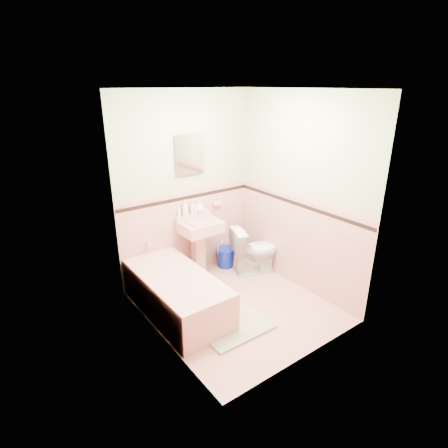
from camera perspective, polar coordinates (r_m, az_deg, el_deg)
floor at (r=4.58m, az=1.89°, el=-12.69°), size 2.20×2.20×0.00m
ceiling at (r=3.80m, az=2.37°, el=20.41°), size 2.20×2.20×0.00m
wall_back at (r=4.89m, az=-5.92°, el=5.64°), size 2.50×0.00×2.50m
wall_front at (r=3.29m, az=14.05°, el=-2.79°), size 2.50×0.00×2.50m
wall_left at (r=3.52m, az=-10.79°, el=-0.85°), size 0.00×2.50×2.50m
wall_right at (r=4.68m, az=11.82°, el=4.58°), size 0.00×2.50×2.50m
wainscot_back at (r=5.09m, az=-5.57°, el=-1.45°), size 2.00×0.00×2.00m
wainscot_front at (r=3.60m, az=12.97°, el=-12.24°), size 2.00×0.00×2.00m
wainscot_left at (r=3.82m, az=-9.96°, el=-9.90°), size 0.00×2.20×2.20m
wainscot_right at (r=4.89m, az=11.16°, el=-2.76°), size 0.00×2.20×2.20m
accent_back at (r=4.91m, az=-5.75°, el=4.14°), size 2.00×0.00×2.00m
accent_front at (r=3.35m, az=13.62°, el=-4.73°), size 2.00×0.00×2.00m
accent_left at (r=3.58m, az=-10.39°, el=-2.72°), size 0.00×2.20×2.20m
accent_right at (r=4.70m, az=11.56°, el=3.03°), size 0.00×2.20×2.20m
cap_back at (r=4.88m, az=-5.79°, el=5.26°), size 2.00×0.00×2.00m
cap_front at (r=3.31m, az=13.77°, el=-3.17°), size 2.00×0.00×2.00m
cap_left at (r=3.54m, az=-10.50°, el=-1.24°), size 0.00×2.20×2.20m
cap_right at (r=4.67m, az=11.64°, el=4.19°), size 0.00×2.20×2.20m
bathtub at (r=4.40m, az=-7.39°, el=-10.92°), size 0.70×1.50×0.45m
tub_faucet at (r=4.79m, az=-11.84°, el=-2.95°), size 0.04×0.12×0.04m
sink at (r=5.01m, az=-3.67°, el=-4.06°), size 0.53×0.48×0.84m
sink_faucet at (r=4.92m, az=-4.69°, el=2.13°), size 0.02×0.02×0.10m
medicine_cabinet at (r=4.79m, az=-5.41°, el=10.86°), size 0.37×0.04×0.47m
soap_dish at (r=5.19m, az=-1.09°, el=3.20°), size 0.12×0.07×0.04m
soap_bottle_left at (r=4.88m, az=-6.12°, el=2.55°), size 0.10×0.10×0.22m
soap_bottle_mid at (r=4.95m, az=-4.85°, el=2.63°), size 0.09×0.10×0.18m
soap_bottle_right at (r=5.00m, az=-3.82°, el=2.77°), size 0.16×0.16×0.16m
tube at (r=4.85m, az=-7.02°, el=1.80°), size 0.05×0.05×0.12m
toilet at (r=5.19m, az=4.94°, el=-4.06°), size 0.76×0.58×0.69m
bucket at (r=5.41m, az=0.26°, el=-5.22°), size 0.36×0.36×0.29m
bath_mat at (r=4.21m, az=1.82°, el=-15.89°), size 0.78×0.53×0.03m
shoe at (r=4.26m, az=1.13°, el=-14.67°), size 0.13×0.06×0.05m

